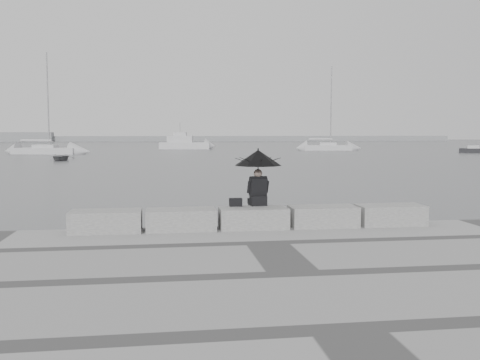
{
  "coord_description": "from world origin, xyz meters",
  "views": [
    {
      "loc": [
        -2.05,
        -12.76,
        2.77
      ],
      "look_at": [
        0.17,
        3.0,
        1.35
      ],
      "focal_mm": 40.0,
      "sensor_mm": 36.0,
      "label": 1
    }
  ],
  "objects": [
    {
      "name": "stone_block_far_right",
      "position": [
        3.4,
        -0.45,
        0.75
      ],
      "size": [
        1.6,
        0.8,
        0.5
      ],
      "primitive_type": "cube",
      "color": "slate",
      "rests_on": "promenade"
    },
    {
      "name": "promenade",
      "position": [
        0.0,
        -7.0,
        0.25
      ],
      "size": [
        34.0,
        14.0,
        0.5
      ],
      "primitive_type": "cube",
      "color": "gray",
      "rests_on": "ground"
    },
    {
      "name": "stone_block_right",
      "position": [
        1.7,
        -0.45,
        0.75
      ],
      "size": [
        1.6,
        0.8,
        0.5
      ],
      "primitive_type": "cube",
      "color": "slate",
      "rests_on": "promenade"
    },
    {
      "name": "small_motorboat",
      "position": [
        40.01,
        54.22,
        0.32
      ],
      "size": [
        5.21,
        3.85,
        1.1
      ],
      "rotation": [
        0.0,
        0.0,
        -0.5
      ],
      "color": "black",
      "rests_on": "ground"
    },
    {
      "name": "seated_person",
      "position": [
        0.18,
        -0.06,
        2.0
      ],
      "size": [
        1.15,
        1.15,
        1.39
      ],
      "rotation": [
        0.0,
        0.0,
        0.13
      ],
      "color": "black",
      "rests_on": "stone_block_centre"
    },
    {
      "name": "motor_cruiser",
      "position": [
        1.28,
        77.03,
        0.89
      ],
      "size": [
        8.65,
        4.07,
        4.5
      ],
      "rotation": [
        0.0,
        0.0,
        -0.16
      ],
      "color": "silver",
      "rests_on": "ground"
    },
    {
      "name": "ground",
      "position": [
        0.0,
        0.0,
        0.0
      ],
      "size": [
        360.0,
        360.0,
        0.0
      ],
      "primitive_type": "plane",
      "color": "#4C4F52",
      "rests_on": "ground"
    },
    {
      "name": "stone_block_far_left",
      "position": [
        -3.4,
        -0.45,
        0.75
      ],
      "size": [
        1.6,
        0.8,
        0.5
      ],
      "primitive_type": "cube",
      "color": "slate",
      "rests_on": "promenade"
    },
    {
      "name": "stone_block_centre",
      "position": [
        0.0,
        -0.45,
        0.75
      ],
      "size": [
        1.6,
        0.8,
        0.5
      ],
      "primitive_type": "cube",
      "color": "slate",
      "rests_on": "promenade"
    },
    {
      "name": "sailboat_right",
      "position": [
        22.72,
        66.81,
        0.53
      ],
      "size": [
        7.46,
        3.49,
        12.9
      ],
      "rotation": [
        0.0,
        0.0,
        -0.16
      ],
      "color": "silver",
      "rests_on": "ground"
    },
    {
      "name": "sailboat_left",
      "position": [
        -17.18,
        58.33,
        0.52
      ],
      "size": [
        8.59,
        4.4,
        12.9
      ],
      "rotation": [
        0.0,
        0.0,
        -0.25
      ],
      "color": "silver",
      "rests_on": "ground"
    },
    {
      "name": "dinghy",
      "position": [
        -12.33,
        42.11,
        0.3
      ],
      "size": [
        3.52,
        1.5,
        0.6
      ],
      "primitive_type": "imported",
      "rotation": [
        0.0,
        0.0,
        -0.0
      ],
      "color": "slate",
      "rests_on": "ground"
    },
    {
      "name": "bag",
      "position": [
        -0.38,
        -0.15,
        1.1
      ],
      "size": [
        0.3,
        0.17,
        0.19
      ],
      "primitive_type": "cube",
      "color": "black",
      "rests_on": "stone_block_centre"
    },
    {
      "name": "distant_landmass",
      "position": [
        -8.14,
        154.51,
        0.9
      ],
      "size": [
        180.0,
        8.0,
        2.8
      ],
      "color": "gray",
      "rests_on": "ground"
    },
    {
      "name": "stone_block_left",
      "position": [
        -1.7,
        -0.45,
        0.75
      ],
      "size": [
        1.6,
        0.8,
        0.5
      ],
      "primitive_type": "cube",
      "color": "slate",
      "rests_on": "promenade"
    }
  ]
}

